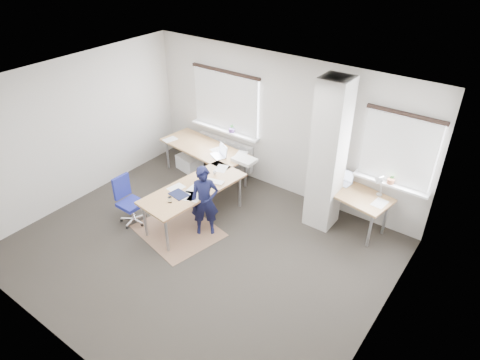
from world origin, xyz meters
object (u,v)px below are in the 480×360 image
Objects in this scene: desk_side at (352,194)px; desk_main at (202,168)px; task_chair at (131,210)px; person at (205,201)px.

desk_main is at bearing -151.66° from desk_side.
task_chair is 0.69× the size of person.
person is at bearing -40.39° from desk_main.
desk_main reaches higher than task_chair.
person is (-1.97, -1.71, -0.02)m from desk_side.
desk_main is 1.56m from task_chair.
person reaches higher than task_chair.
desk_side is 4.02m from task_chair.
desk_side is 1.62× the size of task_chair.
task_chair is at bearing 163.28° from person.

